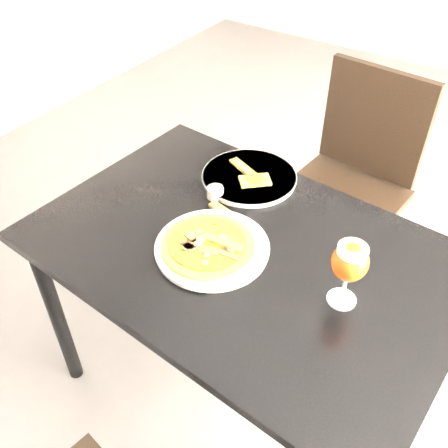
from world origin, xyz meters
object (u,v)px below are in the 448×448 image
Objects in this scene: dining_table at (243,268)px; pizza at (208,245)px; beer_glass at (350,262)px; chair_far at (350,181)px.

dining_table is 4.81× the size of pizza.
beer_glass is at bearing -1.22° from dining_table.
chair_far is 0.91m from beer_glass.
dining_table is at bearing -87.26° from chair_far.
chair_far is (0.04, 0.76, -0.13)m from dining_table.
pizza is at bearing -173.71° from beer_glass.
beer_glass reaches higher than dining_table.
beer_glass reaches higher than pizza.
dining_table is at bearing 45.48° from pizza.
chair_far is 3.68× the size of pizza.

